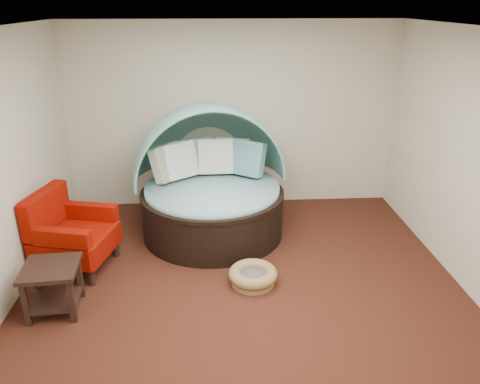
{
  "coord_description": "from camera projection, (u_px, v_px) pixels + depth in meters",
  "views": [
    {
      "loc": [
        -0.32,
        -4.49,
        3.05
      ],
      "look_at": [
        -0.0,
        0.6,
        0.94
      ],
      "focal_mm": 35.0,
      "sensor_mm": 36.0,
      "label": 1
    }
  ],
  "objects": [
    {
      "name": "floor",
      "position": [
        243.0,
        288.0,
        5.33
      ],
      "size": [
        5.0,
        5.0,
        0.0
      ],
      "primitive_type": "plane",
      "color": "#411D12",
      "rests_on": "ground"
    },
    {
      "name": "wall_back",
      "position": [
        232.0,
        117.0,
        7.1
      ],
      "size": [
        5.0,
        0.0,
        5.0
      ],
      "primitive_type": "plane",
      "rotation": [
        1.57,
        0.0,
        0.0
      ],
      "color": "beige",
      "rests_on": "floor"
    },
    {
      "name": "wall_front",
      "position": [
        277.0,
        334.0,
        2.49
      ],
      "size": [
        5.0,
        0.0,
        5.0
      ],
      "primitive_type": "plane",
      "rotation": [
        -1.57,
        0.0,
        0.0
      ],
      "color": "beige",
      "rests_on": "floor"
    },
    {
      "name": "wall_right",
      "position": [
        479.0,
        168.0,
        4.94
      ],
      "size": [
        0.0,
        5.0,
        5.0
      ],
      "primitive_type": "plane",
      "rotation": [
        1.57,
        0.0,
        -1.57
      ],
      "color": "beige",
      "rests_on": "floor"
    },
    {
      "name": "ceiling",
      "position": [
        244.0,
        29.0,
        4.26
      ],
      "size": [
        5.0,
        5.0,
        0.0
      ],
      "primitive_type": "plane",
      "rotation": [
        3.14,
        0.0,
        0.0
      ],
      "color": "white",
      "rests_on": "wall_back"
    },
    {
      "name": "canopy_daybed",
      "position": [
        210.0,
        175.0,
        6.39
      ],
      "size": [
        2.31,
        2.25,
        1.79
      ],
      "rotation": [
        0.0,
        0.0,
        0.17
      ],
      "color": "black",
      "rests_on": "floor"
    },
    {
      "name": "pet_basket",
      "position": [
        253.0,
        276.0,
        5.39
      ],
      "size": [
        0.72,
        0.72,
        0.2
      ],
      "rotation": [
        0.0,
        0.0,
        0.32
      ],
      "color": "olive",
      "rests_on": "floor"
    },
    {
      "name": "red_armchair",
      "position": [
        70.0,
        234.0,
        5.6
      ],
      "size": [
        1.01,
        1.01,
        0.99
      ],
      "rotation": [
        0.0,
        0.0,
        -0.24
      ],
      "color": "black",
      "rests_on": "floor"
    },
    {
      "name": "side_table",
      "position": [
        52.0,
        282.0,
        4.83
      ],
      "size": [
        0.59,
        0.59,
        0.53
      ],
      "rotation": [
        0.0,
        0.0,
        0.07
      ],
      "color": "black",
      "rests_on": "floor"
    }
  ]
}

